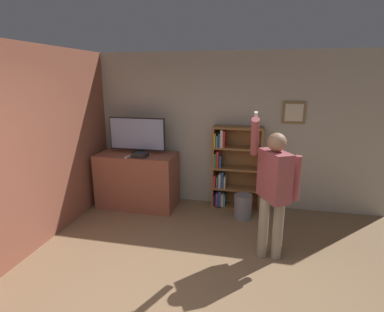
{
  "coord_description": "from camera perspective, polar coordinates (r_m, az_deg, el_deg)",
  "views": [
    {
      "loc": [
        0.83,
        -2.15,
        2.28
      ],
      "look_at": [
        -0.07,
        1.95,
        1.16
      ],
      "focal_mm": 28.0,
      "sensor_mm": 36.0,
      "label": 1
    }
  ],
  "objects": [
    {
      "name": "wall_back",
      "position": [
        5.37,
        3.37,
        4.9
      ],
      "size": [
        6.02,
        0.09,
        2.7
      ],
      "color": "#B2AD9E",
      "rests_on": "ground_plane"
    },
    {
      "name": "wall_side_brick",
      "position": [
        4.76,
        -25.11,
        2.18
      ],
      "size": [
        0.06,
        4.64,
        2.7
      ],
      "color": "#93513D",
      "rests_on": "ground_plane"
    },
    {
      "name": "tv_ledge",
      "position": [
        5.48,
        -10.27,
        -4.5
      ],
      "size": [
        1.37,
        0.69,
        0.97
      ],
      "color": "#93513D",
      "rests_on": "ground_plane"
    },
    {
      "name": "television",
      "position": [
        5.33,
        -10.39,
        3.98
      ],
      "size": [
        1.01,
        0.22,
        0.63
      ],
      "color": "black",
      "rests_on": "tv_ledge"
    },
    {
      "name": "game_console",
      "position": [
        5.13,
        -9.81,
        0.2
      ],
      "size": [
        0.23,
        0.22,
        0.07
      ],
      "color": "black",
      "rests_on": "tv_ledge"
    },
    {
      "name": "remote_loose",
      "position": [
        5.13,
        -12.17,
        -0.16
      ],
      "size": [
        0.05,
        0.14,
        0.02
      ],
      "color": "white",
      "rests_on": "tv_ledge"
    },
    {
      "name": "bookshelf",
      "position": [
        5.3,
        7.59,
        -2.55
      ],
      "size": [
        0.85,
        0.28,
        1.47
      ],
      "color": "brown",
      "rests_on": "ground_plane"
    },
    {
      "name": "person",
      "position": [
        3.81,
        15.31,
        -5.28
      ],
      "size": [
        0.61,
        0.57,
        1.91
      ],
      "rotation": [
        0.0,
        0.0,
        -1.07
      ],
      "color": "gray",
      "rests_on": "ground_plane"
    },
    {
      "name": "waste_bin",
      "position": [
        5.09,
        9.67,
        -9.44
      ],
      "size": [
        0.29,
        0.29,
        0.4
      ],
      "color": "gray",
      "rests_on": "ground_plane"
    }
  ]
}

